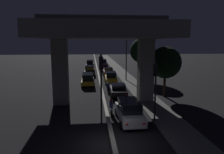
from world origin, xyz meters
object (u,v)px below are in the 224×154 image
(car_grey_third_oncoming, at_px, (90,64))
(motorcycle_white_filtering_near, at_px, (111,108))
(car_dark_red_fourth, at_px, (108,72))
(motorcycle_blue_filtering_mid, at_px, (108,88))
(car_dark_red_sixth, at_px, (103,63))
(car_white_lead, at_px, (129,111))
(traffic_light_right_of_median, at_px, (155,81))
(car_taxi_yellow_third, at_px, (111,77))
(car_taxi_yellow_lead_oncoming, at_px, (88,79))
(car_black_second, at_px, (118,90))
(street_lamp, at_px, (124,54))
(car_dark_blue_fifth, at_px, (104,67))
(car_black_second_oncoming, at_px, (90,70))
(traffic_light_left_of_median, at_px, (101,77))
(pedestrian_on_sidewalk, at_px, (142,90))

(car_grey_third_oncoming, bearing_deg, motorcycle_white_filtering_near, 4.86)
(car_dark_red_fourth, distance_m, motorcycle_blue_filtering_mid, 13.60)
(motorcycle_blue_filtering_mid, bearing_deg, car_dark_red_sixth, -1.59)
(car_white_lead, bearing_deg, car_dark_red_fourth, -1.13)
(traffic_light_right_of_median, relative_size, car_white_lead, 1.01)
(car_white_lead, bearing_deg, motorcycle_white_filtering_near, 34.97)
(car_taxi_yellow_third, height_order, car_taxi_yellow_lead_oncoming, car_taxi_yellow_third)
(car_black_second, bearing_deg, street_lamp, -10.50)
(car_taxi_yellow_third, relative_size, car_dark_blue_fifth, 1.18)
(street_lamp, bearing_deg, motorcycle_blue_filtering_mid, -111.67)
(car_dark_blue_fifth, distance_m, car_dark_red_sixth, 9.00)
(car_black_second_oncoming, xyz_separation_m, motorcycle_blue_filtering_mid, (2.39, -14.99, -0.32))
(car_dark_blue_fifth, height_order, car_dark_red_sixth, car_dark_red_sixth)
(traffic_light_left_of_median, bearing_deg, car_taxi_yellow_lead_oncoming, 94.74)
(car_white_lead, height_order, car_taxi_yellow_lead_oncoming, car_taxi_yellow_lead_oncoming)
(car_white_lead, height_order, car_dark_blue_fifth, car_white_lead)
(traffic_light_left_of_median, bearing_deg, car_dark_blue_fifth, 86.27)
(pedestrian_on_sidewalk, bearing_deg, car_black_second, 154.25)
(car_taxi_yellow_lead_oncoming, xyz_separation_m, car_black_second_oncoming, (0.22, 9.92, -0.00))
(car_taxi_yellow_third, xyz_separation_m, motorcycle_blue_filtering_mid, (-0.95, -6.41, -0.30))
(car_black_second_oncoming, relative_size, motorcycle_white_filtering_near, 2.33)
(car_taxi_yellow_third, bearing_deg, car_grey_third_oncoming, 10.76)
(car_dark_red_sixth, distance_m, motorcycle_blue_filtering_mid, 30.41)
(traffic_light_left_of_median, height_order, car_dark_red_fourth, traffic_light_left_of_median)
(motorcycle_blue_filtering_mid, bearing_deg, motorcycle_white_filtering_near, 178.07)
(street_lamp, distance_m, car_dark_red_sixth, 22.35)
(traffic_light_right_of_median, distance_m, car_dark_red_sixth, 41.10)
(traffic_light_left_of_median, bearing_deg, car_white_lead, 8.57)
(car_dark_blue_fifth, height_order, car_grey_third_oncoming, car_grey_third_oncoming)
(motorcycle_white_filtering_near, bearing_deg, traffic_light_left_of_median, 159.66)
(car_dark_blue_fifth, bearing_deg, pedestrian_on_sidewalk, -171.83)
(car_dark_blue_fifth, bearing_deg, car_dark_red_fourth, -176.52)
(car_grey_third_oncoming, bearing_deg, car_dark_red_fourth, 16.21)
(car_white_lead, bearing_deg, traffic_light_right_of_median, -100.44)
(car_dark_red_sixth, bearing_deg, street_lamp, -171.77)
(traffic_light_left_of_median, xyz_separation_m, car_black_second_oncoming, (-1.08, 25.59, -2.79))
(car_black_second_oncoming, bearing_deg, car_taxi_yellow_lead_oncoming, -0.05)
(car_white_lead, bearing_deg, car_black_second, -1.77)
(traffic_light_left_of_median, distance_m, street_lamp, 19.61)
(car_dark_red_sixth, bearing_deg, pedestrian_on_sidewalk, -173.18)
(traffic_light_right_of_median, height_order, car_taxi_yellow_lead_oncoming, traffic_light_right_of_median)
(car_dark_red_fourth, height_order, pedestrian_on_sidewalk, pedestrian_on_sidewalk)
(car_dark_red_sixth, bearing_deg, traffic_light_left_of_median, 178.94)
(pedestrian_on_sidewalk, bearing_deg, car_dark_red_fourth, 99.09)
(car_dark_red_sixth, distance_m, car_black_second_oncoming, 15.78)
(car_taxi_yellow_third, relative_size, car_grey_third_oncoming, 1.18)
(car_grey_third_oncoming, height_order, pedestrian_on_sidewalk, car_grey_third_oncoming)
(traffic_light_right_of_median, distance_m, motorcycle_blue_filtering_mid, 11.32)
(car_taxi_yellow_third, bearing_deg, car_black_second_oncoming, 22.73)
(car_black_second, height_order, pedestrian_on_sidewalk, pedestrian_on_sidewalk)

